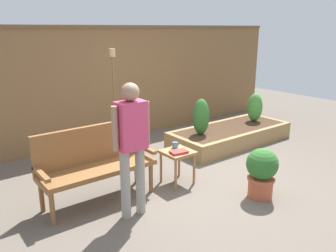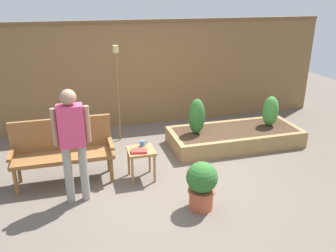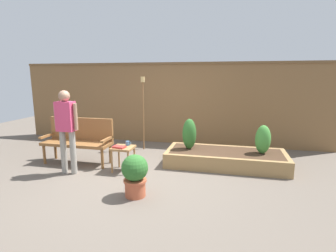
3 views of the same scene
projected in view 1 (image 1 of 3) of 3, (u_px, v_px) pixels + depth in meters
name	position (u px, v px, depth m)	size (l,w,h in m)	color
ground_plane	(206.00, 183.00, 4.83)	(14.00, 14.00, 0.00)	#60564C
fence_back	(113.00, 83.00, 6.51)	(8.40, 0.14, 2.16)	brown
garden_bench	(94.00, 159.00, 4.26)	(1.44, 0.48, 0.94)	brown
side_table	(178.00, 157.00, 4.73)	(0.40, 0.40, 0.48)	#9E7042
cup_on_table	(175.00, 145.00, 4.82)	(0.11, 0.08, 0.09)	teal
book_on_table	(179.00, 152.00, 4.62)	(0.23, 0.15, 0.03)	#B2332D
potted_boxwood	(262.00, 171.00, 4.35)	(0.41, 0.41, 0.66)	#B75638
raised_planter_bed	(230.00, 135.00, 6.50)	(2.40, 1.00, 0.30)	#997547
shrub_near_bench	(201.00, 117.00, 5.94)	(0.29, 0.29, 0.64)	brown
shrub_far_corner	(255.00, 107.00, 6.81)	(0.29, 0.29, 0.57)	brown
tiki_torch	(114.00, 84.00, 5.63)	(0.10, 0.10, 1.79)	brown
person_by_bench	(132.00, 139.00, 3.76)	(0.47, 0.20, 1.56)	gray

